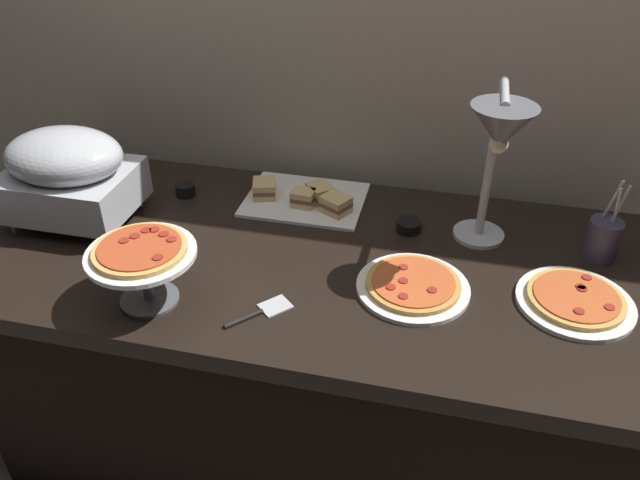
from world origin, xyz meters
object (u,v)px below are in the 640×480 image
sauce_cup_near (185,189)px  serving_spatula (260,312)px  chafing_dish (68,172)px  pizza_plate_raised_stand (142,257)px  pizza_plate_center (575,300)px  pizza_plate_front (413,286)px  utensil_holder (603,238)px  sandwich_platter (305,198)px  heat_lamp (498,141)px  sauce_cup_far (409,225)px

sauce_cup_near → serving_spatula: (0.40, -0.48, -0.02)m
chafing_dish → pizza_plate_raised_stand: bearing=-38.7°
chafing_dish → sauce_cup_near: (0.24, 0.20, -0.13)m
pizza_plate_center → pizza_plate_front: bearing=-175.1°
chafing_dish → utensil_holder: chafing_dish is taller
serving_spatula → utensil_holder: bearing=28.0°
pizza_plate_front → utensil_holder: bearing=28.9°
serving_spatula → pizza_plate_raised_stand: bearing=-176.8°
sandwich_platter → utensil_holder: bearing=-6.1°
heat_lamp → sauce_cup_far: bearing=148.1°
utensil_holder → serving_spatula: 0.91m
pizza_plate_front → sandwich_platter: 0.50m
sauce_cup_near → heat_lamp: bearing=-10.4°
sandwich_platter → utensil_holder: (0.82, -0.09, 0.04)m
serving_spatula → heat_lamp: bearing=32.8°
sauce_cup_far → pizza_plate_front: bearing=-81.1°
pizza_plate_center → serving_spatula: 0.75m
sandwich_platter → sauce_cup_near: (-0.37, -0.04, 0.00)m
pizza_plate_center → utensil_holder: utensil_holder is taller
pizza_plate_front → pizza_plate_raised_stand: size_ratio=1.10×
pizza_plate_center → sauce_cup_far: (-0.42, 0.23, 0.00)m
chafing_dish → sandwich_platter: chafing_dish is taller
pizza_plate_front → pizza_plate_raised_stand: 0.65m
pizza_plate_center → sandwich_platter: size_ratio=0.78×
chafing_dish → sauce_cup_near: bearing=39.3°
pizza_plate_raised_stand → sauce_cup_far: pizza_plate_raised_stand is taller
sauce_cup_far → pizza_plate_center: bearing=-28.7°
sauce_cup_far → sandwich_platter: bearing=166.4°
chafing_dish → heat_lamp: (1.13, 0.04, 0.20)m
chafing_dish → pizza_plate_front: 0.99m
pizza_plate_center → chafing_dish: bearing=176.9°
chafing_dish → pizza_plate_raised_stand: chafing_dish is taller
heat_lamp → sauce_cup_near: 0.96m
utensil_holder → pizza_plate_center: bearing=-109.6°
sauce_cup_near → sauce_cup_far: size_ratio=0.85×
heat_lamp → sauce_cup_near: (-0.88, 0.16, -0.33)m
chafing_dish → pizza_plate_front: size_ratio=1.24×
heat_lamp → sauce_cup_near: heat_lamp is taller
utensil_holder → serving_spatula: bearing=-152.0°
pizza_plate_raised_stand → utensil_holder: 1.16m
pizza_plate_center → sauce_cup_far: 0.48m
sandwich_platter → heat_lamp: bearing=-21.1°
sandwich_platter → serving_spatula: bearing=-87.4°
sauce_cup_near → sauce_cup_far: (0.69, -0.04, -0.00)m
utensil_holder → pizza_plate_front: bearing=-151.1°
pizza_plate_front → sauce_cup_far: bearing=98.9°
pizza_plate_front → pizza_plate_center: size_ratio=1.01×
pizza_plate_raised_stand → utensil_holder: (1.07, 0.44, -0.07)m
pizza_plate_center → serving_spatula: pizza_plate_center is taller
heat_lamp → pizza_plate_center: bearing=-25.8°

